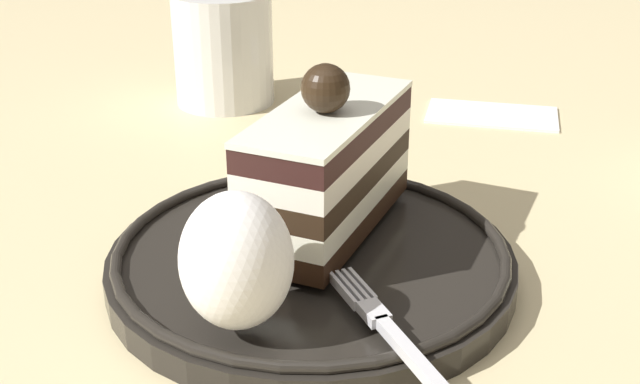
{
  "coord_description": "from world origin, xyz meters",
  "views": [
    {
      "loc": [
        -0.05,
        0.39,
        0.22
      ],
      "look_at": [
        -0.0,
        0.02,
        0.05
      ],
      "focal_mm": 46.16,
      "sensor_mm": 36.0,
      "label": 1
    }
  ],
  "objects_px": {
    "dessert_plate": "(320,261)",
    "cake_slice": "(328,165)",
    "whipped_cream_dollop": "(236,261)",
    "fork": "(391,332)",
    "drink_glass_far": "(224,55)",
    "folded_napkin": "(492,114)"
  },
  "relations": [
    {
      "from": "folded_napkin",
      "to": "drink_glass_far",
      "type": "bearing_deg",
      "value": -2.89
    },
    {
      "from": "cake_slice",
      "to": "dessert_plate",
      "type": "bearing_deg",
      "value": 86.54
    },
    {
      "from": "dessert_plate",
      "to": "fork",
      "type": "distance_m",
      "value": 0.09
    },
    {
      "from": "drink_glass_far",
      "to": "folded_napkin",
      "type": "height_order",
      "value": "drink_glass_far"
    },
    {
      "from": "drink_glass_far",
      "to": "folded_napkin",
      "type": "distance_m",
      "value": 0.22
    },
    {
      "from": "cake_slice",
      "to": "drink_glass_far",
      "type": "xyz_separation_m",
      "value": [
        0.11,
        -0.25,
        -0.01
      ]
    },
    {
      "from": "whipped_cream_dollop",
      "to": "fork",
      "type": "distance_m",
      "value": 0.07
    },
    {
      "from": "drink_glass_far",
      "to": "folded_napkin",
      "type": "bearing_deg",
      "value": 177.11
    },
    {
      "from": "cake_slice",
      "to": "drink_glass_far",
      "type": "distance_m",
      "value": 0.27
    },
    {
      "from": "cake_slice",
      "to": "whipped_cream_dollop",
      "type": "height_order",
      "value": "cake_slice"
    },
    {
      "from": "fork",
      "to": "folded_napkin",
      "type": "bearing_deg",
      "value": -101.36
    },
    {
      "from": "cake_slice",
      "to": "whipped_cream_dollop",
      "type": "xyz_separation_m",
      "value": [
        0.03,
        0.1,
        -0.0
      ]
    },
    {
      "from": "dessert_plate",
      "to": "fork",
      "type": "bearing_deg",
      "value": 116.97
    },
    {
      "from": "whipped_cream_dollop",
      "to": "folded_napkin",
      "type": "height_order",
      "value": "whipped_cream_dollop"
    },
    {
      "from": "whipped_cream_dollop",
      "to": "folded_napkin",
      "type": "relative_size",
      "value": 0.61
    },
    {
      "from": "drink_glass_far",
      "to": "folded_napkin",
      "type": "xyz_separation_m",
      "value": [
        -0.22,
        0.01,
        -0.04
      ]
    },
    {
      "from": "dessert_plate",
      "to": "drink_glass_far",
      "type": "xyz_separation_m",
      "value": [
        0.11,
        -0.27,
        0.03
      ]
    },
    {
      "from": "dessert_plate",
      "to": "cake_slice",
      "type": "xyz_separation_m",
      "value": [
        -0.0,
        -0.02,
        0.04
      ]
    },
    {
      "from": "dessert_plate",
      "to": "drink_glass_far",
      "type": "relative_size",
      "value": 2.35
    },
    {
      "from": "fork",
      "to": "whipped_cream_dollop",
      "type": "bearing_deg",
      "value": -3.12
    },
    {
      "from": "whipped_cream_dollop",
      "to": "drink_glass_far",
      "type": "xyz_separation_m",
      "value": [
        0.08,
        -0.34,
        -0.01
      ]
    },
    {
      "from": "drink_glass_far",
      "to": "folded_napkin",
      "type": "relative_size",
      "value": 0.88
    }
  ]
}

